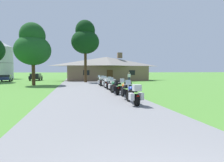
# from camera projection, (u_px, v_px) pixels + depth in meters

# --- Properties ---
(ground_plane) EXTENTS (500.00, 500.00, 0.00)m
(ground_plane) POSITION_uv_depth(u_px,v_px,m) (86.00, 87.00, 21.30)
(ground_plane) COLOR #4C8433
(asphalt_driveway) EXTENTS (6.40, 80.00, 0.06)m
(asphalt_driveway) POSITION_uv_depth(u_px,v_px,m) (87.00, 89.00, 19.34)
(asphalt_driveway) COLOR slate
(asphalt_driveway) RESTS_ON ground
(motorcycle_blue_nearest_to_camera) EXTENTS (0.72, 2.08, 1.30)m
(motorcycle_blue_nearest_to_camera) POSITION_uv_depth(u_px,v_px,m) (134.00, 94.00, 9.96)
(motorcycle_blue_nearest_to_camera) COLOR black
(motorcycle_blue_nearest_to_camera) RESTS_ON asphalt_driveway
(motorcycle_orange_second_in_row) EXTENTS (0.73, 2.08, 1.30)m
(motorcycle_orange_second_in_row) POSITION_uv_depth(u_px,v_px,m) (126.00, 90.00, 12.21)
(motorcycle_orange_second_in_row) COLOR black
(motorcycle_orange_second_in_row) RESTS_ON asphalt_driveway
(motorcycle_green_third_in_row) EXTENTS (0.85, 2.08, 1.30)m
(motorcycle_green_third_in_row) POSITION_uv_depth(u_px,v_px,m) (115.00, 87.00, 14.46)
(motorcycle_green_third_in_row) COLOR black
(motorcycle_green_third_in_row) RESTS_ON asphalt_driveway
(motorcycle_black_fourth_in_row) EXTENTS (0.73, 2.08, 1.30)m
(motorcycle_black_fourth_in_row) POSITION_uv_depth(u_px,v_px,m) (112.00, 85.00, 16.38)
(motorcycle_black_fourth_in_row) COLOR black
(motorcycle_black_fourth_in_row) RESTS_ON asphalt_driveway
(motorcycle_white_fifth_in_row) EXTENTS (0.66, 2.08, 1.30)m
(motorcycle_white_fifth_in_row) POSITION_uv_depth(u_px,v_px,m) (107.00, 83.00, 18.64)
(motorcycle_white_fifth_in_row) COLOR black
(motorcycle_white_fifth_in_row) RESTS_ON asphalt_driveway
(motorcycle_black_sixth_in_row) EXTENTS (0.81, 2.08, 1.30)m
(motorcycle_black_sixth_in_row) POSITION_uv_depth(u_px,v_px,m) (105.00, 82.00, 20.69)
(motorcycle_black_sixth_in_row) COLOR black
(motorcycle_black_sixth_in_row) RESTS_ON asphalt_driveway
(motorcycle_green_farthest_in_row) EXTENTS (0.73, 2.08, 1.30)m
(motorcycle_green_farthest_in_row) POSITION_uv_depth(u_px,v_px,m) (100.00, 81.00, 22.78)
(motorcycle_green_farthest_in_row) COLOR black
(motorcycle_green_farthest_in_row) RESTS_ON asphalt_driveway
(stone_lodge) EXTENTS (16.19, 7.65, 5.65)m
(stone_lodge) POSITION_uv_depth(u_px,v_px,m) (107.00, 68.00, 37.11)
(stone_lodge) COLOR brown
(stone_lodge) RESTS_ON ground
(bystander_white_shirt_near_lodge) EXTENTS (0.54, 0.29, 1.69)m
(bystander_white_shirt_near_lodge) POSITION_uv_depth(u_px,v_px,m) (129.00, 77.00, 30.84)
(bystander_white_shirt_near_lodge) COLOR navy
(bystander_white_shirt_near_lodge) RESTS_ON ground
(tree_by_lodge_front) EXTENTS (4.50, 4.50, 10.08)m
(tree_by_lodge_front) POSITION_uv_depth(u_px,v_px,m) (85.00, 39.00, 29.56)
(tree_by_lodge_front) COLOR #422D19
(tree_by_lodge_front) RESTS_ON ground
(tree_left_near) EXTENTS (4.62, 4.62, 8.20)m
(tree_left_near) POSITION_uv_depth(u_px,v_px,m) (33.00, 46.00, 23.97)
(tree_left_near) COLOR #422D19
(tree_left_near) RESTS_ON ground
(metal_silo_distant) EXTENTS (4.52, 4.52, 8.79)m
(metal_silo_distant) POSITION_uv_depth(u_px,v_px,m) (3.00, 61.00, 44.45)
(metal_silo_distant) COLOR #B2B7BC
(metal_silo_distant) RESTS_ON ground
(parked_black_suv_far_left) EXTENTS (1.95, 4.62, 1.40)m
(parked_black_suv_far_left) POSITION_uv_depth(u_px,v_px,m) (36.00, 77.00, 36.97)
(parked_black_suv_far_left) COLOR black
(parked_black_suv_far_left) RESTS_ON ground
(parked_navy_sedan_far_left) EXTENTS (2.53, 4.45, 1.20)m
(parked_navy_sedan_far_left) POSITION_uv_depth(u_px,v_px,m) (6.00, 78.00, 33.34)
(parked_navy_sedan_far_left) COLOR navy
(parked_navy_sedan_far_left) RESTS_ON ground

